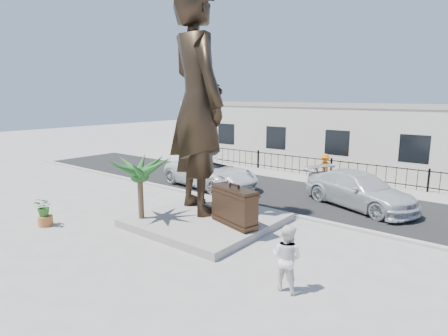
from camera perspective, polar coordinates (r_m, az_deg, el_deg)
The scene contains 16 objects.
ground at distance 14.15m, azimuth -5.16°, elevation -10.40°, with size 100.00×100.00×0.00m, color #9E9991.
street at distance 20.38m, azimuth 10.63°, elevation -3.84°, with size 40.00×7.00×0.01m, color black.
curb at distance 17.46m, azimuth 5.17°, elevation -6.01°, with size 40.00×0.25×0.12m, color #A5A399.
far_sidewalk at distance 23.90m, azimuth 15.18°, elevation -1.84°, with size 40.00×2.50×0.02m, color #9E9991.
plinth at distance 15.45m, azimuth -2.63°, elevation -7.91°, with size 5.20×5.20×0.30m, color gray.
fence at distance 24.50m, azimuth 16.00°, elevation -0.16°, with size 22.00×0.10×1.20m, color black.
building at distance 28.16m, azimuth 19.52°, elevation 4.33°, with size 28.00×7.00×4.40m, color silver.
statue at distance 15.63m, azimuth -4.04°, elevation 9.86°, with size 3.32×2.18×9.10m, color black.
suitcase at distance 14.24m, azimuth 1.56°, elevation -5.84°, with size 2.07×0.66×1.46m, color #322115.
tourist at distance 10.36m, azimuth 9.55°, elevation -13.32°, with size 0.88×0.69×1.82m, color white.
car_white at distance 21.33m, azimuth -2.07°, elevation -0.68°, with size 2.77×6.00×1.67m, color silver.
car_silver at distance 18.59m, azimuth 19.94°, elevation -3.16°, with size 2.27×5.59×1.62m, color silver.
worker at distance 23.50m, azimuth 15.12°, elevation 0.07°, with size 1.08×0.62×1.68m, color orange.
palm_tree at distance 15.64m, azimuth -12.39°, elevation -8.50°, with size 1.80×1.80×3.20m, color #1C4E1C, non-canonical shape.
planter at distance 16.78m, azimuth -25.55°, elevation -7.29°, with size 0.56×0.56×0.40m, color #B1642F.
shrub at distance 16.61m, azimuth -25.72°, elevation -5.35°, with size 0.70×0.60×0.78m, color #2D6721.
Camera 1 is at (9.18, -9.46, 5.14)m, focal length 30.00 mm.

